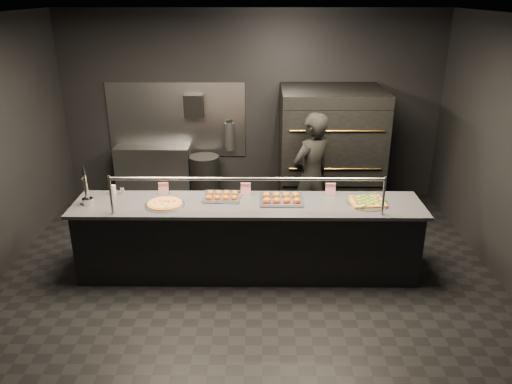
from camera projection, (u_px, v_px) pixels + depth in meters
room at (246, 155)px, 5.67m from camera, size 6.04×6.00×3.00m
service_counter at (248, 238)px, 6.01m from camera, size 4.10×0.78×1.37m
pizza_oven at (330, 151)px, 7.57m from camera, size 1.50×1.23×1.91m
prep_shelf at (154, 173)px, 8.18m from camera, size 1.20×0.35×0.90m
towel_dispenser at (194, 106)px, 7.82m from camera, size 0.30×0.20×0.35m
fire_extinguisher at (230, 136)px, 8.01m from camera, size 0.14×0.14×0.51m
beer_tap at (87, 193)px, 5.77m from camera, size 0.13×0.18×0.49m
round_pizza at (165, 204)px, 5.79m from camera, size 0.46×0.46×0.03m
slider_tray_a at (222, 196)px, 5.97m from camera, size 0.48×0.38×0.07m
slider_tray_b at (281, 199)px, 5.88m from camera, size 0.51×0.38×0.08m
square_pizza at (367, 202)px, 5.83m from camera, size 0.49×0.49×0.05m
condiment_jar at (116, 190)px, 6.09m from camera, size 0.17×0.07×0.11m
tent_cards at (246, 189)px, 6.07m from camera, size 2.16×0.04×0.15m
trash_bin at (205, 180)px, 8.05m from camera, size 0.47×0.47×0.79m
worker at (311, 177)px, 6.76m from camera, size 0.77×0.74×1.77m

